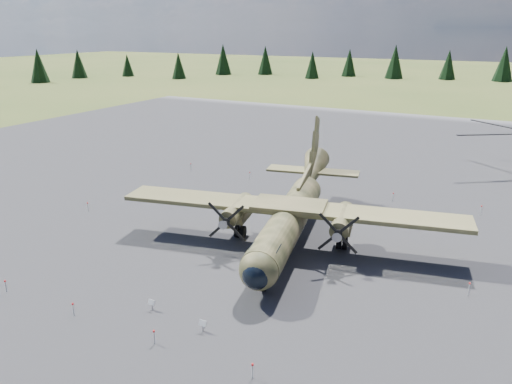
% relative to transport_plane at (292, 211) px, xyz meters
% --- Properties ---
extents(ground, '(500.00, 500.00, 0.00)m').
position_rel_transport_plane_xyz_m(ground, '(-2.95, -2.60, -2.52)').
color(ground, brown).
rests_on(ground, ground).
extents(apron, '(120.00, 120.00, 0.04)m').
position_rel_transport_plane_xyz_m(apron, '(-2.95, 7.40, -2.52)').
color(apron, slate).
rests_on(apron, ground).
extents(transport_plane, '(26.61, 23.89, 8.79)m').
position_rel_transport_plane_xyz_m(transport_plane, '(0.00, 0.00, 0.00)').
color(transport_plane, '#33361D').
rests_on(transport_plane, ground).
extents(info_placard_left, '(0.45, 0.21, 0.69)m').
position_rel_transport_plane_xyz_m(info_placard_left, '(-3.26, -13.45, -2.07)').
color(info_placard_left, gray).
rests_on(info_placard_left, ground).
extents(info_placard_right, '(0.46, 0.21, 0.72)m').
position_rel_transport_plane_xyz_m(info_placard_right, '(0.72, -13.91, -2.05)').
color(info_placard_right, gray).
rests_on(info_placard_right, ground).
extents(barrier_fence, '(33.12, 29.62, 0.85)m').
position_rel_transport_plane_xyz_m(barrier_fence, '(-3.41, -2.67, -2.02)').
color(barrier_fence, silver).
rests_on(barrier_fence, ground).
extents(treeline, '(304.11, 301.28, 10.98)m').
position_rel_transport_plane_xyz_m(treeline, '(-4.04, -2.82, 2.24)').
color(treeline, black).
rests_on(treeline, ground).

